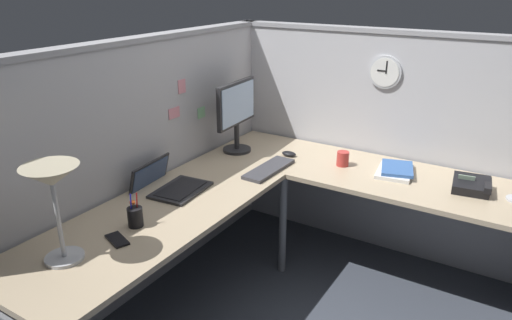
# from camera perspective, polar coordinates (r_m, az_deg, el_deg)

# --- Properties ---
(ground_plane) EXTENTS (6.80, 6.80, 0.00)m
(ground_plane) POSITION_cam_1_polar(r_m,az_deg,el_deg) (3.19, 4.29, -15.29)
(ground_plane) COLOR #383D47
(cubicle_wall_back) EXTENTS (2.57, 0.12, 1.58)m
(cubicle_wall_back) POSITION_cam_1_polar(r_m,az_deg,el_deg) (3.00, -13.52, -0.95)
(cubicle_wall_back) COLOR #B2B2B7
(cubicle_wall_back) RESTS_ON ground
(cubicle_wall_right) EXTENTS (0.12, 2.37, 1.58)m
(cubicle_wall_right) POSITION_cam_1_polar(r_m,az_deg,el_deg) (3.47, 15.27, 1.92)
(cubicle_wall_right) COLOR #B2B2B7
(cubicle_wall_right) RESTS_ON ground
(desk) EXTENTS (2.35, 2.15, 0.73)m
(desk) POSITION_cam_1_polar(r_m,az_deg,el_deg) (2.73, 4.12, -6.47)
(desk) COLOR tan
(desk) RESTS_ON ground
(monitor) EXTENTS (0.46, 0.20, 0.50)m
(monitor) POSITION_cam_1_polar(r_m,az_deg,el_deg) (3.30, -2.35, 5.88)
(monitor) COLOR #232326
(monitor) RESTS_ON desk
(laptop) EXTENTS (0.38, 0.41, 0.22)m
(laptop) POSITION_cam_1_polar(r_m,az_deg,el_deg) (2.83, -10.67, -2.91)
(laptop) COLOR #232326
(laptop) RESTS_ON desk
(keyboard) EXTENTS (0.43, 0.15, 0.02)m
(keyboard) POSITION_cam_1_polar(r_m,az_deg,el_deg) (3.04, 1.57, -1.09)
(keyboard) COLOR #38383D
(keyboard) RESTS_ON desk
(computer_mouse) EXTENTS (0.06, 0.10, 0.03)m
(computer_mouse) POSITION_cam_1_polar(r_m,az_deg,el_deg) (3.29, 4.00, 0.75)
(computer_mouse) COLOR black
(computer_mouse) RESTS_ON desk
(desk_lamp_dome) EXTENTS (0.24, 0.24, 0.44)m
(desk_lamp_dome) POSITION_cam_1_polar(r_m,az_deg,el_deg) (2.14, -23.37, -2.69)
(desk_lamp_dome) COLOR #B7BABF
(desk_lamp_dome) RESTS_ON desk
(pen_cup) EXTENTS (0.08, 0.08, 0.18)m
(pen_cup) POSITION_cam_1_polar(r_m,az_deg,el_deg) (2.44, -14.37, -6.62)
(pen_cup) COLOR black
(pen_cup) RESTS_ON desk
(cell_phone) EXTENTS (0.11, 0.16, 0.01)m
(cell_phone) POSITION_cam_1_polar(r_m,az_deg,el_deg) (2.36, -16.40, -9.21)
(cell_phone) COLOR black
(cell_phone) RESTS_ON desk
(office_phone) EXTENTS (0.21, 0.23, 0.11)m
(office_phone) POSITION_cam_1_polar(r_m,az_deg,el_deg) (3.01, 24.65, -2.86)
(office_phone) COLOR black
(office_phone) RESTS_ON desk
(book_stack) EXTENTS (0.32, 0.26, 0.04)m
(book_stack) POSITION_cam_1_polar(r_m,az_deg,el_deg) (3.12, 16.49, -1.22)
(book_stack) COLOR silver
(book_stack) RESTS_ON desk
(coffee_mug) EXTENTS (0.08, 0.08, 0.10)m
(coffee_mug) POSITION_cam_1_polar(r_m,az_deg,el_deg) (3.16, 10.42, 0.16)
(coffee_mug) COLOR #B2332D
(coffee_mug) RESTS_ON desk
(wall_clock) EXTENTS (0.04, 0.22, 0.22)m
(wall_clock) POSITION_cam_1_polar(r_m,az_deg,el_deg) (3.30, 15.33, 10.19)
(wall_clock) COLOR #B7BABF
(pinned_note_leftmost) EXTENTS (0.10, 0.00, 0.07)m
(pinned_note_leftmost) POSITION_cam_1_polar(r_m,az_deg,el_deg) (3.05, -9.84, 5.61)
(pinned_note_leftmost) COLOR pink
(pinned_note_middle) EXTENTS (0.07, 0.00, 0.09)m
(pinned_note_middle) POSITION_cam_1_polar(r_m,az_deg,el_deg) (3.08, -8.93, 8.76)
(pinned_note_middle) COLOR pink
(pinned_note_rightmost) EXTENTS (0.08, 0.00, 0.08)m
(pinned_note_rightmost) POSITION_cam_1_polar(r_m,az_deg,el_deg) (3.27, -6.62, 5.70)
(pinned_note_rightmost) COLOR #8CCC99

